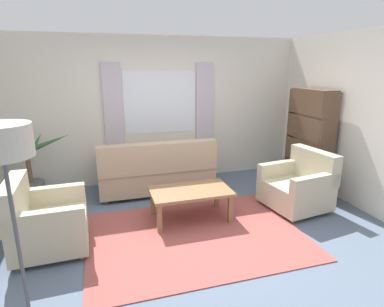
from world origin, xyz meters
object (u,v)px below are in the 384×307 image
armchair_right (299,186)px  standing_lamp (3,155)px  coffee_table (191,194)px  bookshelf (309,144)px  potted_plant (29,172)px  couch (157,171)px  armchair_left (44,222)px

armchair_right → standing_lamp: size_ratio=0.56×
coffee_table → bookshelf: (2.28, 0.58, 0.42)m
armchair_right → potted_plant: (-3.91, 1.41, 0.13)m
couch → armchair_left: 2.07m
standing_lamp → armchair_right: bearing=21.1°
armchair_right → bookshelf: (0.62, 0.68, 0.45)m
armchair_left → bookshelf: bookshelf is taller
bookshelf → standing_lamp: bearing=116.3°
bookshelf → armchair_left: bearing=101.3°
couch → standing_lamp: size_ratio=1.12×
couch → armchair_right: 2.29m
couch → potted_plant: bearing=-5.4°
armchair_left → standing_lamp: size_ratio=0.52×
coffee_table → potted_plant: size_ratio=0.83×
armchair_left → coffee_table: armchair_left is taller
bookshelf → standing_lamp: size_ratio=1.01×
armchair_left → coffee_table: size_ratio=0.80×
potted_plant → standing_lamp: bearing=-80.7°
bookshelf → standing_lamp: 4.60m
armchair_right → bookshelf: 1.03m
coffee_table → standing_lamp: size_ratio=0.65×
couch → coffee_table: (0.27, -1.11, 0.01)m
armchair_right → armchair_left: bearing=-96.0°
potted_plant → bookshelf: bearing=-9.1°
coffee_table → bookshelf: bearing=14.2°
armchair_left → armchair_right: bearing=-89.7°
potted_plant → bookshelf: bookshelf is taller
bookshelf → armchair_right: bearing=137.8°
couch → standing_lamp: bearing=59.2°
armchair_left → potted_plant: bearing=13.1°
armchair_left → standing_lamp: bearing=179.5°
armchair_left → bookshelf: (4.11, 0.82, 0.45)m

